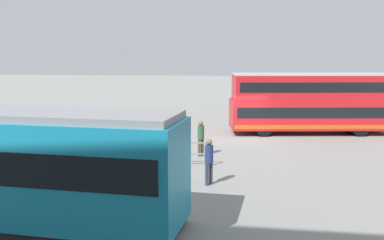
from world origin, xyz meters
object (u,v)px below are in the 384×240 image
double_decker_bus (311,103)px  pedestrian_crossing (209,158)px  pedestrian_near_railing (201,136)px  info_sign (18,123)px

double_decker_bus → pedestrian_crossing: double_decker_bus is taller
double_decker_bus → pedestrian_crossing: size_ratio=5.78×
pedestrian_near_railing → info_sign: info_sign is taller
pedestrian_crossing → info_sign: info_sign is taller
double_decker_bus → info_sign: size_ratio=4.13×
pedestrian_near_railing → info_sign: (8.60, 1.31, 0.68)m
double_decker_bus → info_sign: bearing=29.1°
pedestrian_crossing → pedestrian_near_railing: bearing=-81.6°
pedestrian_crossing → info_sign: bearing=-20.4°
pedestrian_crossing → info_sign: size_ratio=0.71×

